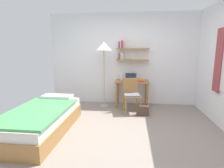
% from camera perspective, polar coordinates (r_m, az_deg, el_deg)
% --- Properties ---
extents(ground_plane, '(5.28, 5.28, 0.00)m').
position_cam_1_polar(ground_plane, '(3.58, 2.68, -15.13)').
color(ground_plane, gray).
extents(wall_back, '(4.40, 0.27, 2.60)m').
position_cam_1_polar(wall_back, '(5.25, 4.34, 7.87)').
color(wall_back, white).
rests_on(wall_back, ground_plane).
extents(bed, '(0.99, 1.98, 0.54)m').
position_cam_1_polar(bed, '(3.76, -21.46, -10.59)').
color(bed, '#9E703D').
rests_on(bed, ground_plane).
extents(desk, '(0.92, 0.55, 0.73)m').
position_cam_1_polar(desk, '(5.01, 6.36, -0.66)').
color(desk, '#9E703D').
rests_on(desk, ground_plane).
extents(desk_chair, '(0.47, 0.48, 0.86)m').
position_cam_1_polar(desk_chair, '(4.55, 6.13, -3.07)').
color(desk_chair, '#9E703D').
rests_on(desk_chair, ground_plane).
extents(standing_lamp, '(0.43, 0.43, 1.78)m').
position_cam_1_polar(standing_lamp, '(4.89, -2.62, 10.98)').
color(standing_lamp, '#B2A893').
rests_on(standing_lamp, ground_plane).
extents(laptop, '(0.31, 0.22, 0.21)m').
position_cam_1_polar(laptop, '(5.01, 6.01, 1.70)').
color(laptop, '#2D2D33').
rests_on(laptop, desk).
extents(water_bottle, '(0.07, 0.07, 0.20)m').
position_cam_1_polar(water_bottle, '(5.03, 3.02, 2.34)').
color(water_bottle, silver).
rests_on(water_bottle, desk).
extents(book_stack, '(0.18, 0.24, 0.06)m').
position_cam_1_polar(book_stack, '(4.94, 9.46, 1.22)').
color(book_stack, '#D13D38').
rests_on(book_stack, desk).
extents(handbag, '(0.30, 0.12, 0.39)m').
position_cam_1_polar(handbag, '(4.44, 9.74, -8.21)').
color(handbag, '#4C382D').
rests_on(handbag, ground_plane).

